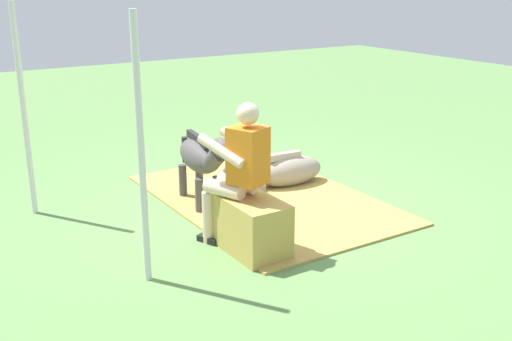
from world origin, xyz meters
TOP-DOWN VIEW (x-y plane):
  - ground_plane at (0.00, 0.00)m, footprint 24.00×24.00m
  - hay_patch at (0.22, -0.22)m, footprint 3.13×2.06m
  - hay_bale at (-0.85, 0.64)m, footprint 0.75×0.44m
  - person_seated at (-0.69, 0.69)m, footprint 0.72×0.57m
  - pony_standing at (0.42, 0.48)m, footprint 1.34×0.43m
  - pony_lying at (0.50, -0.64)m, footprint 0.44×1.34m
  - tent_pole_left at (-0.86, 1.67)m, footprint 0.06×0.06m
  - tent_pole_right at (1.22, 2.10)m, footprint 0.06×0.06m

SIDE VIEW (x-z plane):
  - ground_plane at x=0.00m, z-range 0.00..0.00m
  - hay_patch at x=0.22m, z-range 0.00..0.02m
  - pony_lying at x=0.50m, z-range -0.02..0.40m
  - hay_bale at x=-0.85m, z-range 0.00..0.51m
  - pony_standing at x=0.42m, z-range 0.10..1.01m
  - person_seated at x=-0.69m, z-range 0.08..1.47m
  - tent_pole_left at x=-0.86m, z-range 0.00..2.21m
  - tent_pole_right at x=1.22m, z-range 0.00..2.21m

